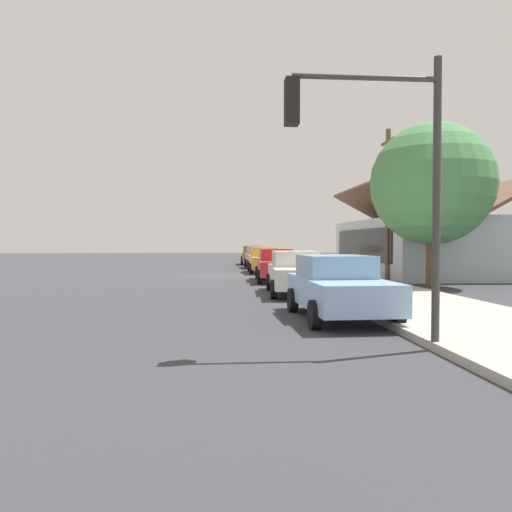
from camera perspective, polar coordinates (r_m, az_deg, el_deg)
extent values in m
plane|color=#38383D|center=(28.52, -4.06, -2.27)|extent=(120.00, 120.00, 0.00)
cube|color=#A3A099|center=(29.12, 7.03, -2.04)|extent=(60.00, 4.20, 0.16)
cube|color=olive|center=(42.51, -0.38, -0.07)|extent=(4.58, 2.08, 0.70)
cube|color=#61683C|center=(42.95, -0.39, 0.79)|extent=(2.24, 1.74, 0.56)
cylinder|color=black|center=(41.17, 0.97, -0.61)|extent=(0.67, 0.25, 0.66)
cylinder|color=black|center=(41.12, -1.62, -0.62)|extent=(0.67, 0.25, 0.66)
cylinder|color=black|center=(43.95, 0.79, -0.47)|extent=(0.67, 0.25, 0.66)
cylinder|color=black|center=(43.90, -1.64, -0.47)|extent=(0.67, 0.25, 0.66)
cube|color=#EA8C75|center=(36.64, 0.31, -0.34)|extent=(4.54, 1.74, 0.70)
cube|color=tan|center=(37.07, 0.25, 0.66)|extent=(2.18, 1.53, 0.56)
cylinder|color=black|center=(35.34, 1.91, -0.98)|extent=(0.66, 0.22, 0.66)
cylinder|color=black|center=(35.18, -0.90, -0.99)|extent=(0.66, 0.22, 0.66)
cylinder|color=black|center=(38.13, 1.42, -0.79)|extent=(0.66, 0.22, 0.66)
cylinder|color=black|center=(37.99, -1.18, -0.80)|extent=(0.66, 0.22, 0.66)
cube|color=gold|center=(30.93, 0.99, -0.70)|extent=(4.63, 1.92, 0.70)
cube|color=gold|center=(31.37, 0.93, 0.48)|extent=(2.24, 1.64, 0.56)
cylinder|color=black|center=(29.61, 2.89, -1.49)|extent=(0.67, 0.24, 0.66)
cylinder|color=black|center=(29.48, -0.56, -1.50)|extent=(0.67, 0.24, 0.66)
cylinder|color=black|center=(32.43, 2.38, -1.22)|extent=(0.67, 0.24, 0.66)
cylinder|color=black|center=(32.31, -0.76, -1.23)|extent=(0.67, 0.24, 0.66)
cube|color=red|center=(24.33, 2.34, -1.34)|extent=(4.83, 2.00, 0.70)
cube|color=#A9272B|center=(24.78, 2.27, 0.18)|extent=(2.36, 1.66, 0.56)
cylinder|color=black|center=(22.97, 4.78, -2.39)|extent=(0.67, 0.25, 0.66)
cylinder|color=black|center=(22.84, 0.41, -2.41)|extent=(0.67, 0.25, 0.66)
cylinder|color=black|center=(25.89, 4.05, -1.94)|extent=(0.67, 0.25, 0.66)
cylinder|color=black|center=(25.77, 0.17, -1.95)|extent=(0.67, 0.25, 0.66)
cube|color=silver|center=(18.39, 4.66, -2.30)|extent=(4.98, 2.13, 0.70)
cube|color=beige|center=(18.84, 4.51, -0.28)|extent=(2.43, 1.76, 0.56)
cylinder|color=black|center=(17.05, 8.28, -3.80)|extent=(0.67, 0.26, 0.66)
cylinder|color=black|center=(16.84, 2.06, -3.85)|extent=(0.67, 0.26, 0.66)
cylinder|color=black|center=(20.03, 6.83, -2.99)|extent=(0.67, 0.26, 0.66)
cylinder|color=black|center=(19.85, 1.54, -3.02)|extent=(0.67, 0.26, 0.66)
cube|color=#8CB7E0|center=(12.59, 9.58, -4.12)|extent=(4.46, 1.98, 0.70)
cube|color=#779CBE|center=(12.97, 9.07, -1.16)|extent=(2.16, 1.70, 0.56)
cylinder|color=black|center=(11.64, 15.89, -6.37)|extent=(0.66, 0.23, 0.66)
cylinder|color=black|center=(11.08, 6.78, -6.72)|extent=(0.66, 0.23, 0.66)
cylinder|color=black|center=(14.20, 11.75, -4.90)|extent=(0.66, 0.23, 0.66)
cylinder|color=black|center=(13.75, 4.24, -5.09)|extent=(0.66, 0.23, 0.66)
cube|color=#ADBCC6|center=(31.00, 18.70, 0.94)|extent=(12.63, 7.43, 3.22)
cube|color=black|center=(29.71, 12.04, 1.27)|extent=(10.10, 0.08, 1.80)
cube|color=brown|center=(30.40, 15.52, 5.85)|extent=(13.23, 4.01, 2.23)
cube|color=brown|center=(31.87, 21.83, 5.60)|extent=(13.23, 4.01, 2.23)
cylinder|color=brown|center=(22.40, 19.53, 0.39)|extent=(0.44, 0.44, 2.98)
sphere|color=#47844C|center=(22.53, 19.61, 7.83)|extent=(5.19, 5.19, 5.19)
cylinder|color=#383833|center=(9.39, 20.07, 5.59)|extent=(0.14, 0.14, 5.20)
cylinder|color=#383833|center=(9.35, 12.52, 19.43)|extent=(0.10, 2.60, 0.10)
cube|color=black|center=(8.94, 4.14, 17.29)|extent=(0.28, 0.24, 0.80)
sphere|color=red|center=(9.16, 3.99, 18.60)|extent=(0.16, 0.16, 0.16)
sphere|color=yellow|center=(9.08, 3.99, 17.04)|extent=(0.16, 0.16, 0.16)
sphere|color=green|center=(9.02, 3.99, 15.44)|extent=(0.16, 0.16, 0.16)
cylinder|color=brown|center=(25.44, 14.94, 5.66)|extent=(0.24, 0.24, 7.50)
cube|color=brown|center=(25.86, 14.99, 12.64)|extent=(1.80, 0.12, 0.12)
cylinder|color=red|center=(29.38, 4.15, -1.31)|extent=(0.22, 0.22, 0.55)
sphere|color=red|center=(29.36, 4.15, -0.64)|extent=(0.18, 0.18, 0.18)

